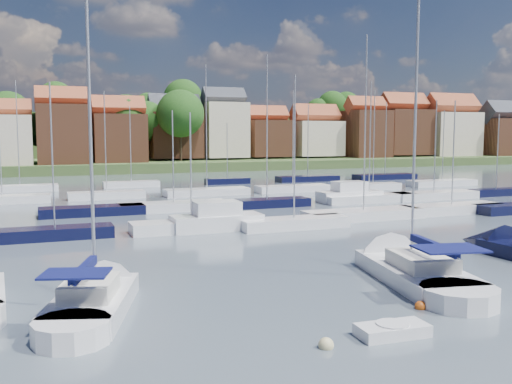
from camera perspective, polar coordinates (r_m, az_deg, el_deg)
name	(u,v)px	position (r m, az deg, el deg)	size (l,w,h in m)	color
ground	(209,199)	(64.78, -4.68, -0.72)	(260.00, 260.00, 0.00)	#44505D
sailboat_left	(99,296)	(26.36, -15.43, -10.03)	(5.93, 11.09, 14.62)	white
sailboat_centre	(401,267)	(31.82, 14.29, -7.26)	(5.85, 13.49, 17.69)	white
tender	(392,330)	(22.31, 13.48, -13.31)	(2.73, 1.38, 0.58)	white
buoy_a	(89,348)	(21.54, -16.36, -14.74)	(0.51, 0.51, 0.51)	beige
buoy_b	(326,348)	(20.87, 7.01, -15.22)	(0.55, 0.55, 0.55)	beige
buoy_c	(420,309)	(25.91, 16.11, -11.16)	(0.48, 0.48, 0.48)	#D85914
buoy_d	(482,303)	(27.54, 21.68, -10.32)	(0.41, 0.41, 0.41)	beige
buoy_e	(388,262)	(34.46, 13.10, -6.80)	(0.53, 0.53, 0.53)	#D85914
marina_field	(240,199)	(60.73, -1.66, -0.74)	(79.62, 41.41, 15.93)	white
far_shore_town	(118,144)	(155.77, -13.60, 4.74)	(212.46, 90.00, 22.27)	#405128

